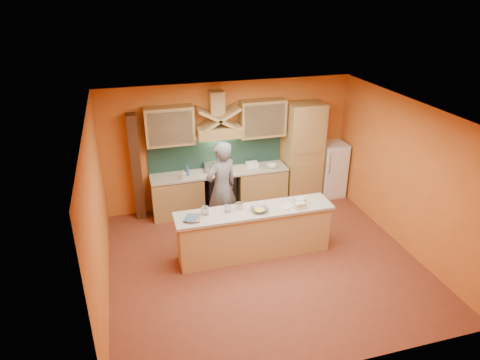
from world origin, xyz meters
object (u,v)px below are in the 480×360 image
object	(u,v)px
stove	(220,191)
person	(222,188)
kitchen_scale	(239,206)
mixing_bowl	(260,210)
fridge	(331,169)

from	to	relation	value
stove	person	xyz separation A→B (m)	(-0.18, -0.94, 0.52)
kitchen_scale	mixing_bowl	size ratio (longest dim) A/B	0.40
fridge	kitchen_scale	bearing A→B (deg)	-146.93
stove	kitchen_scale	bearing A→B (deg)	-91.85
stove	fridge	world-z (taller)	fridge
fridge	mixing_bowl	size ratio (longest dim) A/B	4.39
person	kitchen_scale	size ratio (longest dim) A/B	16.33
stove	kitchen_scale	distance (m)	1.88
mixing_bowl	kitchen_scale	bearing A→B (deg)	150.26
kitchen_scale	mixing_bowl	bearing A→B (deg)	-10.00
stove	person	distance (m)	1.09
person	mixing_bowl	world-z (taller)	person
stove	mixing_bowl	bearing A→B (deg)	-82.26
fridge	person	bearing A→B (deg)	-161.88
person	kitchen_scale	world-z (taller)	person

